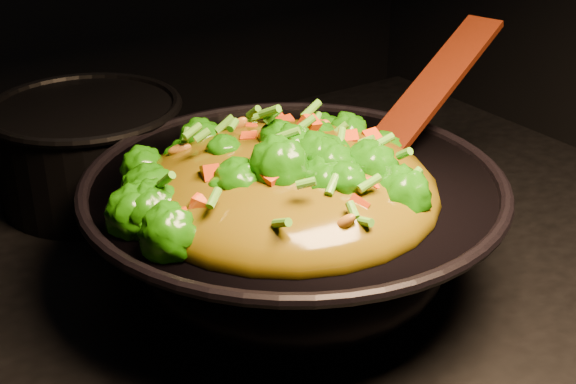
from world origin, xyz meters
TOP-DOWN VIEW (x-y plane):
  - wok at (0.07, 0.01)m, footprint 0.47×0.47m
  - stir_fry at (0.05, -0.01)m, footprint 0.32×0.32m
  - spatula at (0.25, 0.03)m, footprint 0.27×0.12m
  - back_pot at (-0.02, 0.31)m, footprint 0.24×0.24m

SIDE VIEW (x-z plane):
  - wok at x=0.07m, z-range 0.90..1.01m
  - back_pot at x=-0.02m, z-range 0.90..1.03m
  - spatula at x=0.25m, z-range 1.00..1.12m
  - stir_fry at x=0.05m, z-range 1.01..1.11m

